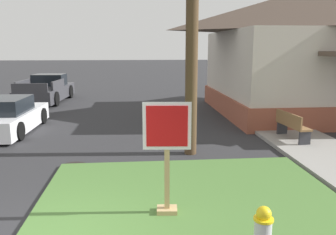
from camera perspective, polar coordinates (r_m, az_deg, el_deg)
The scene contains 8 objects.
grass_corner_patch at distance 6.61m, azimuth 4.38°, elevation -14.76°, with size 5.90×5.28×0.08m, color #477033.
sidewalk_strip at distance 11.28m, azimuth 22.36°, elevation -4.27°, with size 2.20×15.02×0.12m, color gray.
stop_sign at distance 5.96m, azimuth -0.17°, elevation -6.91°, with size 0.82×0.31×2.00m.
manhole_cover at distance 9.12m, azimuth -15.35°, elevation -7.81°, with size 0.70×0.70×0.02m, color black.
parked_sedan_white at distance 13.50m, azimuth -25.38°, elevation 0.07°, with size 2.06×4.20×1.25m.
pickup_truck_charcoal at distance 20.26m, azimuth -19.48°, elevation 4.23°, with size 2.26×5.11×1.48m.
street_bench at distance 11.47m, azimuth 19.81°, elevation -1.12°, with size 0.53×1.54×0.85m.
corner_house at distance 17.52m, azimuth 26.16°, elevation 10.59°, with size 10.94×9.11×5.90m.
Camera 1 is at (1.48, -4.48, 2.97)m, focal length 36.72 mm.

